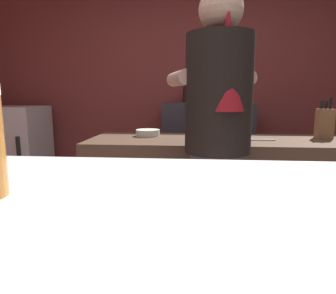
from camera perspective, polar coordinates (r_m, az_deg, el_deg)
wall_back at (r=3.61m, az=4.98°, el=12.12°), size 5.20×0.10×2.70m
prep_counter at (r=2.19m, az=14.04°, el=-10.45°), size 2.10×0.60×0.91m
back_shelf at (r=3.39m, az=7.42°, el=-1.21°), size 0.98×0.36×1.12m
mini_fridge at (r=3.79m, az=-27.14°, el=-1.32°), size 0.69×0.58×1.08m
bartender at (r=1.59m, az=9.46°, el=2.31°), size 0.49×0.55×1.72m
knife_block at (r=2.29m, az=27.52°, el=4.04°), size 0.10×0.08×0.27m
mixing_bowl at (r=2.17m, az=-3.81°, el=2.69°), size 0.17×0.17×0.05m
chefs_knife at (r=2.04m, az=16.33°, el=1.31°), size 0.24×0.04×0.01m
bottle_hot_sauce at (r=3.38m, az=6.48°, el=9.52°), size 0.06×0.06×0.18m
bottle_olive_oil at (r=3.41m, az=3.43°, el=10.01°), size 0.07×0.07×0.25m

